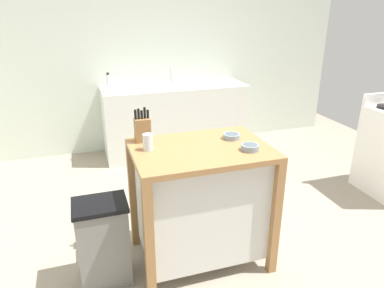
{
  "coord_description": "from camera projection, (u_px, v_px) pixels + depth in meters",
  "views": [
    {
      "loc": [
        -0.9,
        -2.17,
        1.85
      ],
      "look_at": [
        -0.13,
        0.21,
        0.87
      ],
      "focal_mm": 33.42,
      "sensor_mm": 36.0,
      "label": 1
    }
  ],
  "objects": [
    {
      "name": "bowl_stoneware_deep",
      "position": [
        232.0,
        136.0,
        2.64
      ],
      "size": [
        0.13,
        0.13,
        0.04
      ],
      "color": "gray",
      "rests_on": "kitchen_island"
    },
    {
      "name": "ground_plane",
      "position": [
        216.0,
        253.0,
        2.85
      ],
      "size": [
        6.4,
        6.4,
        0.0
      ],
      "primitive_type": "plane",
      "color": "gray",
      "rests_on": "ground"
    },
    {
      "name": "trash_bin",
      "position": [
        103.0,
        242.0,
        2.47
      ],
      "size": [
        0.36,
        0.28,
        0.63
      ],
      "color": "slate",
      "rests_on": "ground"
    },
    {
      "name": "wall_back",
      "position": [
        147.0,
        50.0,
        4.62
      ],
      "size": [
        5.4,
        0.1,
        2.6
      ],
      "primitive_type": "cube",
      "color": "silver",
      "rests_on": "ground"
    },
    {
      "name": "kitchen_island",
      "position": [
        200.0,
        199.0,
        2.63
      ],
      "size": [
        0.96,
        0.69,
        0.92
      ],
      "color": "#9E7042",
      "rests_on": "ground"
    },
    {
      "name": "drinking_cup",
      "position": [
        148.0,
        142.0,
        2.42
      ],
      "size": [
        0.07,
        0.07,
        0.11
      ],
      "color": "silver",
      "rests_on": "kitchen_island"
    },
    {
      "name": "sink_faucet",
      "position": [
        171.0,
        75.0,
        4.62
      ],
      "size": [
        0.02,
        0.02,
        0.22
      ],
      "color": "#B7BCC1",
      "rests_on": "sink_counter"
    },
    {
      "name": "bowl_ceramic_wide",
      "position": [
        250.0,
        147.0,
        2.43
      ],
      "size": [
        0.12,
        0.12,
        0.04
      ],
      "color": "gray",
      "rests_on": "kitchen_island"
    },
    {
      "name": "bottle_hand_soap",
      "position": [
        109.0,
        83.0,
        4.2
      ],
      "size": [
        0.05,
        0.05,
        0.22
      ],
      "color": "white",
      "rests_on": "sink_counter"
    },
    {
      "name": "knife_block",
      "position": [
        142.0,
        129.0,
        2.57
      ],
      "size": [
        0.11,
        0.09,
        0.25
      ],
      "color": "olive",
      "rests_on": "kitchen_island"
    },
    {
      "name": "sink_counter",
      "position": [
        175.0,
        119.0,
        4.7
      ],
      "size": [
        1.83,
        0.6,
        0.89
      ],
      "color": "silver",
      "rests_on": "ground"
    }
  ]
}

